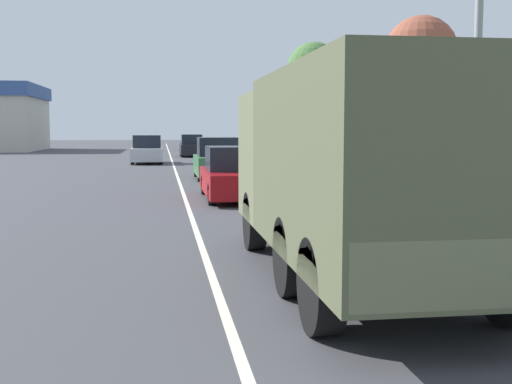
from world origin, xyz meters
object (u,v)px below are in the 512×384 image
Objects in this scene: military_truck at (356,165)px; car_fourth_ahead at (192,147)px; car_third_ahead at (147,151)px; pickup_truck at (499,174)px; car_nearest_ahead at (233,175)px; car_second_ahead at (219,160)px; car_farthest_ahead at (190,144)px.

military_truck is 1.62× the size of car_fourth_ahead.
pickup_truck is (9.57, -24.21, 0.15)m from car_third_ahead.
car_fourth_ahead is at bearing 100.75° from pickup_truck.
military_truck is 1.32× the size of pickup_truck.
car_nearest_ahead is 7.50m from pickup_truck.
car_second_ahead is at bearing -89.76° from car_fourth_ahead.
car_fourth_ahead is 13.34m from car_farthest_ahead.
pickup_truck reaches higher than car_fourth_ahead.
pickup_truck is at bearing -79.25° from car_fourth_ahead.
military_truck is at bearing -83.66° from car_third_ahead.
car_farthest_ahead is (0.50, 13.33, -0.08)m from car_fourth_ahead.
car_farthest_ahead is at bearing 89.10° from car_nearest_ahead.
car_nearest_ahead is 1.13× the size of car_third_ahead.
car_second_ahead is 0.96× the size of car_fourth_ahead.
pickup_truck is (6.32, -11.48, 0.14)m from car_second_ahead.
military_truck reaches higher than car_third_ahead.
car_third_ahead is (-3.48, 31.34, -0.85)m from military_truck.
car_nearest_ahead is 1.09× the size of car_fourth_ahead.
car_farthest_ahead is 47.48m from pickup_truck.
car_second_ahead is at bearing 90.71° from military_truck.
car_nearest_ahead is at bearing 92.72° from military_truck.
car_second_ahead is at bearing -75.67° from car_third_ahead.
car_nearest_ahead is at bearing -81.80° from car_third_ahead.
car_farthest_ahead is at bearing 87.85° from car_fourth_ahead.
military_truck is 40.92m from car_fourth_ahead.
military_truck reaches higher than car_second_ahead.
pickup_truck reaches higher than car_third_ahead.
military_truck reaches higher than car_fourth_ahead.
car_second_ahead reaches higher than car_third_ahead.
car_second_ahead is at bearing 88.00° from car_nearest_ahead.
car_fourth_ahead is (3.16, 9.57, -0.01)m from car_third_ahead.
car_farthest_ahead is at bearing 80.92° from car_third_ahead.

